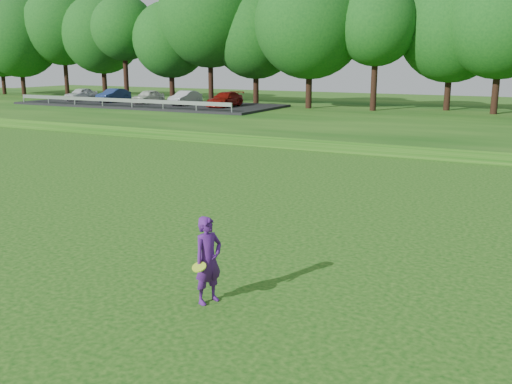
% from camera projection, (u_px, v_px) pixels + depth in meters
% --- Properties ---
extents(ground, '(140.00, 140.00, 0.00)m').
position_uv_depth(ground, '(98.00, 285.00, 12.16)').
color(ground, '#0C400C').
rests_on(ground, ground).
extents(berm, '(130.00, 30.00, 0.60)m').
position_uv_depth(berm, '(422.00, 120.00, 41.55)').
color(berm, '#0C400C').
rests_on(berm, ground).
extents(walking_path, '(130.00, 1.60, 0.04)m').
position_uv_depth(walking_path, '(367.00, 151.00, 29.48)').
color(walking_path, gray).
rests_on(walking_path, ground).
extents(treeline, '(104.00, 7.00, 15.00)m').
position_uv_depth(treeline, '(439.00, 13.00, 43.23)').
color(treeline, '#104814').
rests_on(treeline, berm).
extents(parking_lot, '(24.00, 9.00, 1.38)m').
position_uv_depth(parking_lot, '(149.00, 101.00, 50.88)').
color(parking_lot, black).
rests_on(parking_lot, berm).
extents(woman, '(0.60, 0.84, 1.75)m').
position_uv_depth(woman, '(208.00, 260.00, 11.12)').
color(woman, '#4D1974').
rests_on(woman, ground).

